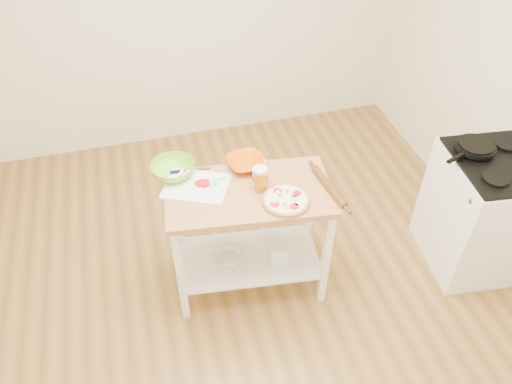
{
  "coord_description": "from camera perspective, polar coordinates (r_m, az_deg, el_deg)",
  "views": [
    {
      "loc": [
        -0.57,
        -2.03,
        3.0
      ],
      "look_at": [
        0.06,
        0.25,
        0.88
      ],
      "focal_mm": 35.0,
      "sensor_mm": 36.0,
      "label": 1
    }
  ],
  "objects": [
    {
      "name": "prep_island",
      "position": [
        3.33,
        -0.8,
        -3.14
      ],
      "size": [
        1.12,
        0.7,
        0.9
      ],
      "rotation": [
        0.0,
        0.0,
        -0.12
      ],
      "color": "#B17A49",
      "rests_on": "ground"
    },
    {
      "name": "pizza",
      "position": [
        3.07,
        3.43,
        -0.92
      ],
      "size": [
        0.3,
        0.3,
        0.05
      ],
      "rotation": [
        0.0,
        0.0,
        0.07
      ],
      "color": "tan",
      "rests_on": "prep_island"
    },
    {
      "name": "spatula",
      "position": [
        3.21,
        -4.36,
        1.22
      ],
      "size": [
        0.15,
        0.08,
        0.01
      ],
      "rotation": [
        0.0,
        0.0,
        0.24
      ],
      "color": "#52D5B3",
      "rests_on": "cutting_board"
    },
    {
      "name": "beer_pint",
      "position": [
        3.11,
        0.51,
        1.49
      ],
      "size": [
        0.09,
        0.09,
        0.17
      ],
      "color": "#AF650E",
      "rests_on": "prep_island"
    },
    {
      "name": "skillet",
      "position": [
        3.7,
        23.73,
        4.73
      ],
      "size": [
        0.41,
        0.27,
        0.03
      ],
      "rotation": [
        0.0,
        0.0,
        0.35
      ],
      "color": "black",
      "rests_on": "gas_stove"
    },
    {
      "name": "shelf_bin",
      "position": [
        3.57,
        2.6,
        -6.79
      ],
      "size": [
        0.14,
        0.14,
        0.13
      ],
      "primitive_type": "cube",
      "rotation": [
        0.0,
        0.0,
        -0.12
      ],
      "color": "white",
      "rests_on": "prep_island"
    },
    {
      "name": "shelf_glass_bowl",
      "position": [
        3.58,
        -3.12,
        -7.35
      ],
      "size": [
        0.26,
        0.26,
        0.07
      ],
      "primitive_type": "imported",
      "rotation": [
        0.0,
        0.0,
        0.27
      ],
      "color": "silver",
      "rests_on": "prep_island"
    },
    {
      "name": "orange_bowl",
      "position": [
        3.32,
        -1.13,
        3.35
      ],
      "size": [
        0.27,
        0.27,
        0.06
      ],
      "primitive_type": "imported",
      "rotation": [
        0.0,
        0.0,
        0.1
      ],
      "color": "#D45503",
      "rests_on": "prep_island"
    },
    {
      "name": "yogurt_tub",
      "position": [
        3.16,
        0.49,
        1.71
      ],
      "size": [
        0.1,
        0.1,
        0.22
      ],
      "color": "white",
      "rests_on": "prep_island"
    },
    {
      "name": "room_shell",
      "position": [
        2.68,
        0.14,
        3.85
      ],
      "size": [
        4.04,
        4.54,
        2.74
      ],
      "color": "olive",
      "rests_on": "ground"
    },
    {
      "name": "gas_stove",
      "position": [
        3.97,
        24.22,
        -2.1
      ],
      "size": [
        0.68,
        0.77,
        1.11
      ],
      "rotation": [
        0.0,
        0.0,
        -0.12
      ],
      "color": "white",
      "rests_on": "ground"
    },
    {
      "name": "rolling_pin",
      "position": [
        3.18,
        8.34,
        0.62
      ],
      "size": [
        0.09,
        0.4,
        0.05
      ],
      "primitive_type": "cylinder",
      "rotation": [
        1.57,
        0.0,
        0.12
      ],
      "color": "brown",
      "rests_on": "prep_island"
    },
    {
      "name": "green_bowl",
      "position": [
        3.29,
        -9.45,
        2.55
      ],
      "size": [
        0.32,
        0.32,
        0.09
      ],
      "primitive_type": "imported",
      "rotation": [
        0.0,
        0.0,
        0.12
      ],
      "color": "#74C821",
      "rests_on": "prep_island"
    },
    {
      "name": "cutting_board",
      "position": [
        3.2,
        -6.86,
        0.76
      ],
      "size": [
        0.49,
        0.44,
        0.04
      ],
      "rotation": [
        0.0,
        0.0,
        -0.44
      ],
      "color": "white",
      "rests_on": "prep_island"
    },
    {
      "name": "knife",
      "position": [
        3.31,
        -8.13,
        2.46
      ],
      "size": [
        0.27,
        0.03,
        0.01
      ],
      "rotation": [
        0.0,
        0.0,
        -0.05
      ],
      "color": "silver",
      "rests_on": "cutting_board"
    }
  ]
}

